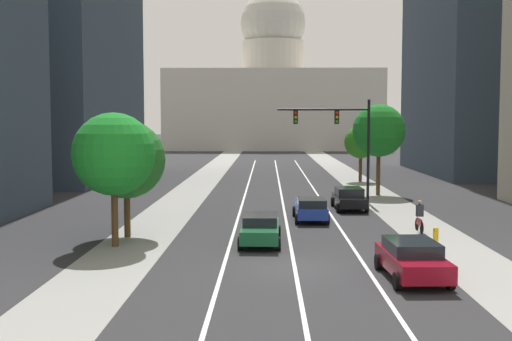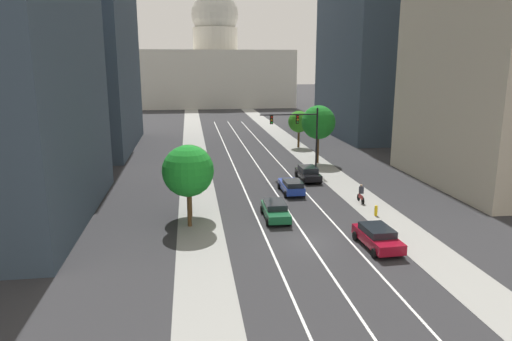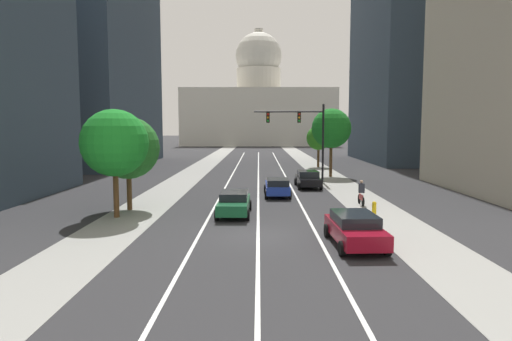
% 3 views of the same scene
% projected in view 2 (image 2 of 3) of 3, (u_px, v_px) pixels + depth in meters
% --- Properties ---
extents(ground_plane, '(400.00, 400.00, 0.00)m').
position_uv_depth(ground_plane, '(244.00, 145.00, 71.95)').
color(ground_plane, '#2B2B2D').
extents(sidewalk_left, '(3.45, 130.00, 0.01)m').
position_uv_depth(sidewalk_left, '(195.00, 153.00, 66.10)').
color(sidewalk_left, gray).
rests_on(sidewalk_left, ground).
extents(sidewalk_right, '(3.45, 130.00, 0.01)m').
position_uv_depth(sidewalk_right, '(299.00, 150.00, 68.15)').
color(sidewalk_right, gray).
rests_on(sidewalk_right, ground).
extents(lane_stripe_left, '(0.16, 90.00, 0.01)m').
position_uv_depth(lane_stripe_left, '(234.00, 167.00, 57.08)').
color(lane_stripe_left, white).
rests_on(lane_stripe_left, ground).
extents(lane_stripe_center, '(0.16, 90.00, 0.01)m').
position_uv_depth(lane_stripe_center, '(258.00, 166.00, 57.48)').
color(lane_stripe_center, white).
rests_on(lane_stripe_center, ground).
extents(lane_stripe_right, '(0.16, 90.00, 0.01)m').
position_uv_depth(lane_stripe_right, '(281.00, 166.00, 57.87)').
color(lane_stripe_right, white).
rests_on(lane_stripe_right, ground).
extents(office_tower_far_left, '(22.33, 27.46, 30.25)m').
position_uv_depth(office_tower_far_left, '(50.00, 42.00, 65.86)').
color(office_tower_far_left, '#334251').
rests_on(office_tower_far_left, ground).
extents(capitol_building, '(42.61, 26.16, 33.48)m').
position_uv_depth(capitol_building, '(216.00, 69.00, 137.89)').
color(capitol_building, beige).
rests_on(capitol_building, ground).
extents(car_crimson, '(2.28, 4.75, 1.46)m').
position_uv_depth(car_crimson, '(378.00, 237.00, 32.10)').
color(car_crimson, maroon).
rests_on(car_crimson, ground).
extents(car_blue, '(1.99, 4.64, 1.41)m').
position_uv_depth(car_blue, '(292.00, 186.00, 45.42)').
color(car_blue, '#1E389E').
rests_on(car_blue, ground).
extents(car_black, '(2.11, 4.67, 1.47)m').
position_uv_depth(car_black, '(308.00, 173.00, 50.63)').
color(car_black, black).
rests_on(car_black, ground).
extents(car_green, '(2.05, 4.76, 1.40)m').
position_uv_depth(car_green, '(275.00, 210.00, 38.03)').
color(car_green, '#14512D').
rests_on(car_green, ground).
extents(traffic_signal_mast, '(6.61, 0.39, 7.42)m').
position_uv_depth(traffic_signal_mast, '(300.00, 128.00, 52.80)').
color(traffic_signal_mast, black).
rests_on(traffic_signal_mast, ground).
extents(fire_hydrant, '(0.26, 0.35, 0.91)m').
position_uv_depth(fire_hydrant, '(376.00, 210.00, 38.85)').
color(fire_hydrant, yellow).
rests_on(fire_hydrant, ground).
extents(cyclist, '(0.36, 1.70, 1.72)m').
position_uv_depth(cyclist, '(361.00, 194.00, 42.42)').
color(cyclist, black).
rests_on(cyclist, ground).
extents(street_tree_mid_right, '(3.18, 3.18, 5.44)m').
position_uv_depth(street_tree_mid_right, '(299.00, 122.00, 69.48)').
color(street_tree_mid_right, '#51381E').
rests_on(street_tree_mid_right, ground).
extents(street_tree_near_left, '(3.97, 3.97, 5.97)m').
position_uv_depth(street_tree_near_left, '(189.00, 169.00, 37.91)').
color(street_tree_near_left, '#51381E').
rests_on(street_tree_near_left, ground).
extents(street_tree_near_right, '(4.18, 4.18, 7.23)m').
position_uv_depth(street_tree_near_right, '(318.00, 122.00, 58.28)').
color(street_tree_near_right, '#51381E').
rests_on(street_tree_near_right, ground).
extents(street_tree_mid_left, '(3.91, 3.91, 6.35)m').
position_uv_depth(street_tree_mid_left, '(188.00, 171.00, 35.47)').
color(street_tree_mid_left, '#51381E').
rests_on(street_tree_mid_left, ground).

